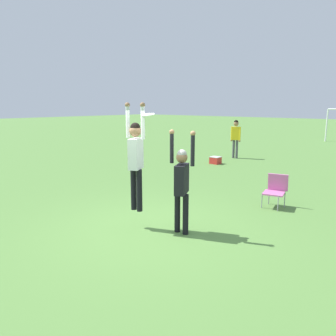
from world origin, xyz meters
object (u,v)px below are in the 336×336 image
person_spectator_near (236,135)px  cooler_box (215,160)px  person_jumping (136,154)px  camping_chair_0 (276,189)px  person_defending (182,180)px  frisbee (148,115)px

person_spectator_near → cooler_box: person_spectator_near is taller
person_jumping → cooler_box: person_jumping is taller
person_jumping → camping_chair_0: size_ratio=2.64×
person_spectator_near → person_defending: bearing=-87.2°
person_jumping → person_defending: person_jumping is taller
person_jumping → person_spectator_near: person_jumping is taller
person_defending → frisbee: size_ratio=7.83×
person_defending → person_spectator_near: bearing=178.6°
camping_chair_0 → cooler_box: size_ratio=2.01×
frisbee → person_spectator_near: 10.25m
person_jumping → frisbee: person_jumping is taller
person_jumping → person_defending: (0.89, 0.41, -0.48)m
frisbee → cooler_box: bearing=112.9°
person_jumping → camping_chair_0: (1.64, 3.38, -1.13)m
frisbee → cooler_box: frisbee is taller
person_defending → cooler_box: (-3.85, 7.33, -0.97)m
person_defending → person_spectator_near: 10.09m
person_defending → frisbee: (-0.61, -0.33, 1.29)m
frisbee → person_spectator_near: size_ratio=0.14×
person_defending → person_spectator_near: (-3.96, 9.28, 0.02)m
frisbee → camping_chair_0: 4.06m
camping_chair_0 → cooler_box: bearing=-57.3°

